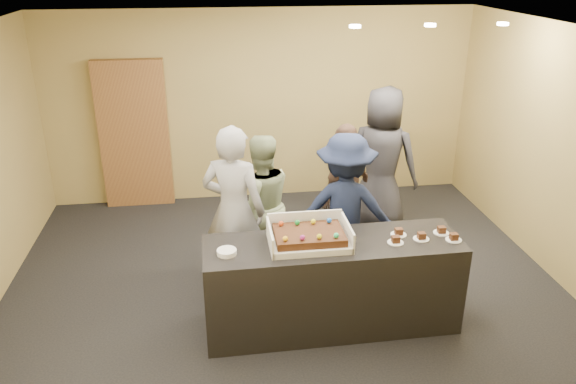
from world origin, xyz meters
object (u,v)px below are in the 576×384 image
object	(u,v)px
person_brown_extra	(346,190)
person_server_grey	(234,211)
plate_stack	(227,252)
person_sage_man	(260,205)
storage_cabinet	(134,135)
person_navy_man	(345,210)
serving_counter	(332,284)
person_dark_suit	(382,161)
sheet_cake	(309,235)
cake_box	(309,238)

from	to	relation	value
person_brown_extra	person_server_grey	bearing A→B (deg)	-21.67
person_server_grey	plate_stack	bearing A→B (deg)	105.03
plate_stack	person_brown_extra	distance (m)	2.07
person_sage_man	person_brown_extra	distance (m)	1.06
person_server_grey	storage_cabinet	bearing A→B (deg)	-40.68
person_server_grey	person_navy_man	size ratio (longest dim) A/B	1.08
serving_counter	person_dark_suit	bearing A→B (deg)	61.33
sheet_cake	person_dark_suit	bearing A→B (deg)	57.16
person_server_grey	person_sage_man	bearing A→B (deg)	-107.20
cake_box	person_server_grey	bearing A→B (deg)	130.60
storage_cabinet	person_sage_man	xyz separation A→B (m)	(1.56, -2.05, -0.23)
cake_box	person_dark_suit	bearing A→B (deg)	56.80
serving_counter	storage_cabinet	size ratio (longest dim) A/B	1.16
serving_counter	person_brown_extra	xyz separation A→B (m)	(0.45, 1.40, 0.36)
serving_counter	person_sage_man	xyz separation A→B (m)	(-0.57, 1.15, 0.35)
storage_cabinet	person_sage_man	distance (m)	2.59
person_navy_man	person_brown_extra	bearing A→B (deg)	-91.66
serving_counter	person_dark_suit	distance (m)	2.29
cake_box	serving_counter	bearing A→B (deg)	-6.82
cake_box	person_server_grey	world-z (taller)	person_server_grey
cake_box	person_sage_man	xyz separation A→B (m)	(-0.35, 1.13, -0.15)
sheet_cake	person_dark_suit	world-z (taller)	person_dark_suit
sheet_cake	plate_stack	xyz separation A→B (m)	(-0.75, -0.08, -0.08)
storage_cabinet	cake_box	distance (m)	3.71
storage_cabinet	serving_counter	bearing A→B (deg)	-56.42
sheet_cake	person_navy_man	xyz separation A→B (m)	(0.52, 0.79, -0.15)
sheet_cake	person_brown_extra	size ratio (longest dim) A/B	0.39
serving_counter	sheet_cake	bearing A→B (deg)	179.26
person_sage_man	person_dark_suit	bearing A→B (deg)	-165.35
plate_stack	person_brown_extra	world-z (taller)	person_brown_extra
person_brown_extra	person_dark_suit	world-z (taller)	person_dark_suit
plate_stack	person_server_grey	size ratio (longest dim) A/B	0.10
cake_box	plate_stack	bearing A→B (deg)	-171.68
person_sage_man	person_brown_extra	size ratio (longest dim) A/B	0.99
person_sage_man	storage_cabinet	bearing A→B (deg)	-65.04
person_brown_extra	storage_cabinet	bearing A→B (deg)	-81.68
person_dark_suit	person_brown_extra	bearing A→B (deg)	76.67
plate_stack	person_dark_suit	distance (m)	2.89
person_server_grey	person_brown_extra	distance (m)	1.47
storage_cabinet	person_dark_suit	world-z (taller)	storage_cabinet
serving_counter	person_navy_man	bearing A→B (deg)	68.72
person_sage_man	person_brown_extra	world-z (taller)	person_brown_extra
person_sage_man	person_navy_man	size ratio (longest dim) A/B	0.95
cake_box	person_navy_man	distance (m)	0.93
serving_counter	person_dark_suit	size ratio (longest dim) A/B	1.27
person_server_grey	person_dark_suit	world-z (taller)	person_dark_suit
serving_counter	person_sage_man	size ratio (longest dim) A/B	1.50
person_dark_suit	cake_box	bearing A→B (deg)	89.66
sheet_cake	cake_box	bearing A→B (deg)	89.01
serving_counter	sheet_cake	world-z (taller)	sheet_cake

